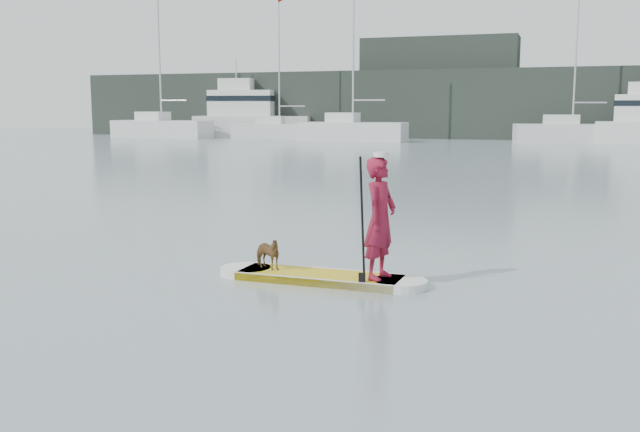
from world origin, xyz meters
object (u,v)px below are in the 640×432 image
(paddleboard, at_px, (320,277))
(sailboat_a, at_px, (161,127))
(dog, at_px, (267,253))
(sailboat_c, at_px, (352,130))
(motor_yacht_b, at_px, (249,115))
(sailboat_d, at_px, (571,131))
(paddler, at_px, (380,218))
(sailboat_b, at_px, (279,129))

(paddleboard, bearing_deg, sailboat_a, 124.78)
(dog, relative_size, sailboat_c, 0.05)
(paddleboard, relative_size, motor_yacht_b, 0.29)
(dog, distance_m, sailboat_c, 46.99)
(dog, height_order, motor_yacht_b, motor_yacht_b)
(sailboat_a, relative_size, sailboat_d, 1.05)
(paddleboard, relative_size, sailboat_d, 0.26)
(paddler, bearing_deg, sailboat_b, 34.99)
(sailboat_c, bearing_deg, sailboat_b, 161.63)
(paddleboard, height_order, motor_yacht_b, motor_yacht_b)
(sailboat_a, relative_size, sailboat_b, 1.10)
(sailboat_b, xyz_separation_m, sailboat_c, (7.41, -2.55, 0.07))
(sailboat_a, bearing_deg, motor_yacht_b, 35.34)
(paddleboard, xyz_separation_m, dog, (-0.89, 0.01, 0.31))
(sailboat_c, height_order, motor_yacht_b, sailboat_c)
(paddleboard, height_order, dog, dog)
(paddler, distance_m, sailboat_b, 52.51)
(paddler, xyz_separation_m, motor_yacht_b, (-25.76, 51.26, 0.98))
(paddleboard, bearing_deg, paddler, 0.00)
(paddleboard, distance_m, sailboat_d, 48.84)
(sailboat_c, xyz_separation_m, motor_yacht_b, (-11.81, 5.84, 1.09))
(sailboat_d, height_order, motor_yacht_b, sailboat_d)
(paddleboard, height_order, paddler, paddler)
(paddleboard, xyz_separation_m, sailboat_c, (-13.02, 45.41, 0.85))
(dog, xyz_separation_m, sailboat_b, (-19.55, 47.94, 0.47))
(paddleboard, distance_m, sailboat_b, 52.13)
(sailboat_b, distance_m, sailboat_c, 7.84)
(sailboat_d, bearing_deg, motor_yacht_b, 163.25)
(dog, relative_size, sailboat_b, 0.05)
(paddleboard, relative_size, paddler, 1.85)
(dog, relative_size, sailboat_d, 0.05)
(dog, xyz_separation_m, motor_yacht_b, (-23.94, 51.24, 1.63))
(sailboat_c, bearing_deg, sailboat_d, 11.71)
(paddler, relative_size, motor_yacht_b, 0.16)
(sailboat_c, bearing_deg, paddleboard, -73.41)
(sailboat_a, xyz_separation_m, sailboat_d, (35.21, 1.85, -0.02))
(sailboat_c, bearing_deg, dog, -74.44)
(sailboat_b, bearing_deg, dog, -76.94)
(dog, xyz_separation_m, sailboat_d, (4.56, 48.68, 0.54))
(sailboat_b, bearing_deg, paddleboard, -76.04)
(motor_yacht_b, bearing_deg, dog, -75.84)
(dog, height_order, sailboat_a, sailboat_a)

